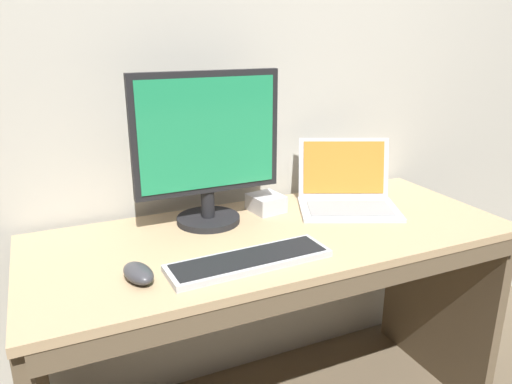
% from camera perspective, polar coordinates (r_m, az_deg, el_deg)
% --- Properties ---
extents(back_wall, '(4.37, 0.04, 2.62)m').
position_cam_1_polar(back_wall, '(1.73, -3.10, 17.40)').
color(back_wall, beige).
rests_on(back_wall, ground).
extents(desk, '(1.50, 0.62, 0.74)m').
position_cam_1_polar(desk, '(1.62, 2.28, -12.15)').
color(desk, tan).
rests_on(desk, ground).
extents(laptop_silver, '(0.42, 0.40, 0.22)m').
position_cam_1_polar(laptop_silver, '(1.76, 10.55, -0.11)').
color(laptop_silver, silver).
rests_on(laptop_silver, desk).
extents(external_monitor, '(0.47, 0.21, 0.49)m').
position_cam_1_polar(external_monitor, '(1.52, -5.71, 5.16)').
color(external_monitor, black).
rests_on(external_monitor, desk).
extents(wired_keyboard, '(0.45, 0.15, 0.02)m').
position_cam_1_polar(wired_keyboard, '(1.32, -0.77, -7.98)').
color(wired_keyboard, '#BCBCC1').
rests_on(wired_keyboard, desk).
extents(computer_mouse, '(0.09, 0.13, 0.04)m').
position_cam_1_polar(computer_mouse, '(1.27, -13.57, -9.19)').
color(computer_mouse, '#38383D').
rests_on(computer_mouse, desk).
extents(external_drive_box, '(0.12, 0.13, 0.06)m').
position_cam_1_polar(external_drive_box, '(1.69, 1.17, -1.29)').
color(external_drive_box, silver).
rests_on(external_drive_box, desk).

